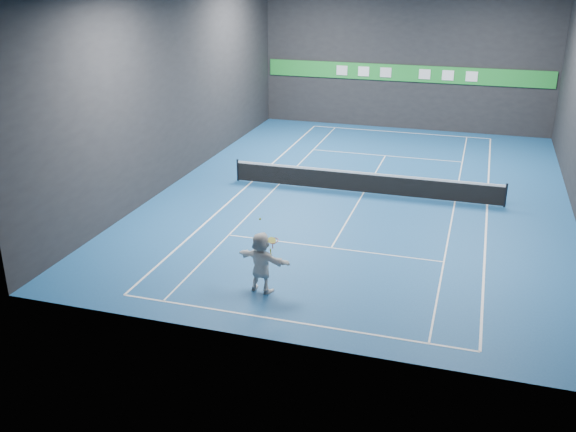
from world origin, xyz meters
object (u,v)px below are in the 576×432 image
(tennis_ball, at_px, (260,219))
(player, at_px, (261,262))
(tennis_racket, at_px, (273,242))
(tennis_net, at_px, (364,182))

(tennis_ball, bearing_deg, player, -62.80)
(tennis_racket, bearing_deg, tennis_net, 84.47)
(tennis_ball, xyz_separation_m, tennis_net, (1.43, 10.21, -1.91))
(player, bearing_deg, tennis_ball, -49.90)
(player, bearing_deg, tennis_net, -84.72)
(player, xyz_separation_m, tennis_ball, (-0.05, 0.10, 1.44))
(tennis_ball, relative_size, tennis_racket, 0.12)
(tennis_net, height_order, tennis_racket, tennis_racket)
(tennis_net, bearing_deg, tennis_racket, -95.53)
(player, relative_size, tennis_racket, 3.37)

